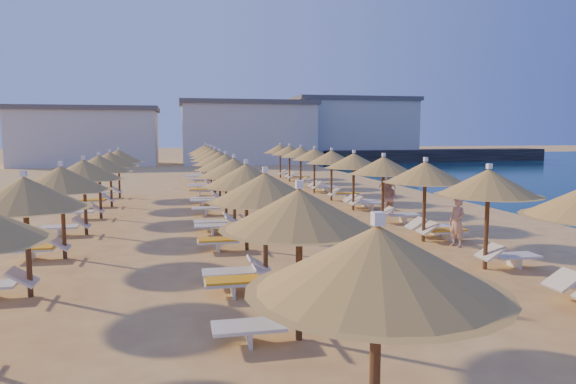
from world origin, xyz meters
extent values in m
plane|color=#E2B763|center=(0.00, 0.00, 0.00)|extent=(220.00, 220.00, 0.00)
cube|color=black|center=(27.16, 44.11, 0.75)|extent=(30.22, 6.34, 1.50)
cube|color=beige|center=(-14.86, 44.86, 3.00)|extent=(15.00, 8.00, 6.00)
cube|color=#59514C|center=(-14.86, 44.86, 6.25)|extent=(15.60, 8.48, 0.50)
cube|color=beige|center=(3.03, 44.44, 3.40)|extent=(15.00, 8.00, 6.80)
cube|color=#59514C|center=(3.03, 44.44, 7.05)|extent=(15.60, 8.48, 0.50)
cube|color=beige|center=(17.14, 47.76, 3.80)|extent=(15.00, 8.00, 7.60)
cube|color=#59514C|center=(17.14, 47.76, 7.85)|extent=(15.60, 8.48, 0.50)
cylinder|color=brown|center=(3.13, -3.80, 1.13)|extent=(0.12, 0.12, 2.26)
cone|color=olive|center=(3.13, -3.80, 2.36)|extent=(2.60, 2.60, 0.70)
cone|color=olive|center=(3.13, -3.80, 2.07)|extent=(2.81, 2.81, 0.12)
cube|color=white|center=(3.13, -3.80, 2.78)|extent=(0.12, 0.12, 0.14)
cylinder|color=brown|center=(3.13, -0.21, 1.13)|extent=(0.12, 0.12, 2.26)
cone|color=olive|center=(3.13, -0.21, 2.36)|extent=(2.60, 2.60, 0.70)
cone|color=olive|center=(3.13, -0.21, 2.07)|extent=(2.81, 2.81, 0.12)
cube|color=white|center=(3.13, -0.21, 2.78)|extent=(0.12, 0.12, 0.14)
cylinder|color=brown|center=(3.13, 3.38, 1.13)|extent=(0.12, 0.12, 2.26)
cone|color=olive|center=(3.13, 3.38, 2.36)|extent=(2.60, 2.60, 0.70)
cone|color=olive|center=(3.13, 3.38, 2.07)|extent=(2.81, 2.81, 0.12)
cube|color=white|center=(3.13, 3.38, 2.78)|extent=(0.12, 0.12, 0.14)
cylinder|color=brown|center=(3.13, 6.97, 1.13)|extent=(0.12, 0.12, 2.26)
cone|color=olive|center=(3.13, 6.97, 2.36)|extent=(2.60, 2.60, 0.70)
cone|color=olive|center=(3.13, 6.97, 2.07)|extent=(2.81, 2.81, 0.12)
cube|color=white|center=(3.13, 6.97, 2.78)|extent=(0.12, 0.12, 0.14)
cylinder|color=brown|center=(3.13, 10.56, 1.13)|extent=(0.12, 0.12, 2.26)
cone|color=olive|center=(3.13, 10.56, 2.36)|extent=(2.60, 2.60, 0.70)
cone|color=olive|center=(3.13, 10.56, 2.07)|extent=(2.81, 2.81, 0.12)
cube|color=white|center=(3.13, 10.56, 2.78)|extent=(0.12, 0.12, 0.14)
cylinder|color=brown|center=(3.13, 14.15, 1.13)|extent=(0.12, 0.12, 2.26)
cone|color=olive|center=(3.13, 14.15, 2.36)|extent=(2.60, 2.60, 0.70)
cone|color=olive|center=(3.13, 14.15, 2.07)|extent=(2.81, 2.81, 0.12)
cube|color=white|center=(3.13, 14.15, 2.78)|extent=(0.12, 0.12, 0.14)
cylinder|color=brown|center=(3.13, 17.74, 1.13)|extent=(0.12, 0.12, 2.26)
cone|color=olive|center=(3.13, 17.74, 2.36)|extent=(2.60, 2.60, 0.70)
cone|color=olive|center=(3.13, 17.74, 2.07)|extent=(2.81, 2.81, 0.12)
cube|color=white|center=(3.13, 17.74, 2.78)|extent=(0.12, 0.12, 0.14)
cylinder|color=brown|center=(3.13, 21.33, 1.13)|extent=(0.12, 0.12, 2.26)
cone|color=olive|center=(3.13, 21.33, 2.36)|extent=(2.60, 2.60, 0.70)
cone|color=olive|center=(3.13, 21.33, 2.07)|extent=(2.81, 2.81, 0.12)
cube|color=white|center=(3.13, 21.33, 2.78)|extent=(0.12, 0.12, 0.14)
cylinder|color=brown|center=(3.13, 24.91, 1.13)|extent=(0.12, 0.12, 2.26)
cone|color=olive|center=(3.13, 24.91, 2.36)|extent=(2.60, 2.60, 0.70)
cone|color=olive|center=(3.13, 24.91, 2.07)|extent=(2.81, 2.81, 0.12)
cube|color=white|center=(3.13, 24.91, 2.78)|extent=(0.12, 0.12, 0.14)
cylinder|color=brown|center=(-2.87, -10.98, 1.13)|extent=(0.12, 0.12, 2.26)
cone|color=olive|center=(-2.87, -10.98, 2.36)|extent=(2.60, 2.60, 0.70)
cone|color=olive|center=(-2.87, -10.98, 2.07)|extent=(2.81, 2.81, 0.12)
cube|color=white|center=(-2.87, -10.98, 2.78)|extent=(0.12, 0.12, 0.14)
cylinder|color=brown|center=(-2.87, -7.39, 1.13)|extent=(0.12, 0.12, 2.26)
cone|color=olive|center=(-2.87, -7.39, 2.36)|extent=(2.60, 2.60, 0.70)
cone|color=olive|center=(-2.87, -7.39, 2.07)|extent=(2.81, 2.81, 0.12)
cube|color=white|center=(-2.87, -7.39, 2.78)|extent=(0.12, 0.12, 0.14)
cylinder|color=brown|center=(-2.87, -3.80, 1.13)|extent=(0.12, 0.12, 2.26)
cone|color=olive|center=(-2.87, -3.80, 2.36)|extent=(2.60, 2.60, 0.70)
cone|color=olive|center=(-2.87, -3.80, 2.07)|extent=(2.81, 2.81, 0.12)
cube|color=white|center=(-2.87, -3.80, 2.78)|extent=(0.12, 0.12, 0.14)
cylinder|color=brown|center=(-2.87, -0.21, 1.13)|extent=(0.12, 0.12, 2.26)
cone|color=olive|center=(-2.87, -0.21, 2.36)|extent=(2.60, 2.60, 0.70)
cone|color=olive|center=(-2.87, -0.21, 2.07)|extent=(2.81, 2.81, 0.12)
cube|color=white|center=(-2.87, -0.21, 2.78)|extent=(0.12, 0.12, 0.14)
cylinder|color=brown|center=(-2.87, 3.38, 1.13)|extent=(0.12, 0.12, 2.26)
cone|color=olive|center=(-2.87, 3.38, 2.36)|extent=(2.60, 2.60, 0.70)
cone|color=olive|center=(-2.87, 3.38, 2.07)|extent=(2.81, 2.81, 0.12)
cube|color=white|center=(-2.87, 3.38, 2.78)|extent=(0.12, 0.12, 0.14)
cylinder|color=brown|center=(-2.87, 6.97, 1.13)|extent=(0.12, 0.12, 2.26)
cone|color=olive|center=(-2.87, 6.97, 2.36)|extent=(2.60, 2.60, 0.70)
cone|color=olive|center=(-2.87, 6.97, 2.07)|extent=(2.81, 2.81, 0.12)
cube|color=white|center=(-2.87, 6.97, 2.78)|extent=(0.12, 0.12, 0.14)
cylinder|color=brown|center=(-2.87, 10.56, 1.13)|extent=(0.12, 0.12, 2.26)
cone|color=olive|center=(-2.87, 10.56, 2.36)|extent=(2.60, 2.60, 0.70)
cone|color=olive|center=(-2.87, 10.56, 2.07)|extent=(2.81, 2.81, 0.12)
cube|color=white|center=(-2.87, 10.56, 2.78)|extent=(0.12, 0.12, 0.14)
cylinder|color=brown|center=(-2.87, 14.15, 1.13)|extent=(0.12, 0.12, 2.26)
cone|color=olive|center=(-2.87, 14.15, 2.36)|extent=(2.60, 2.60, 0.70)
cone|color=olive|center=(-2.87, 14.15, 2.07)|extent=(2.81, 2.81, 0.12)
cube|color=white|center=(-2.87, 14.15, 2.78)|extent=(0.12, 0.12, 0.14)
cylinder|color=brown|center=(-2.87, 17.74, 1.13)|extent=(0.12, 0.12, 2.26)
cone|color=olive|center=(-2.87, 17.74, 2.36)|extent=(2.60, 2.60, 0.70)
cone|color=olive|center=(-2.87, 17.74, 2.07)|extent=(2.81, 2.81, 0.12)
cube|color=white|center=(-2.87, 17.74, 2.78)|extent=(0.12, 0.12, 0.14)
cylinder|color=brown|center=(-2.87, 21.33, 1.13)|extent=(0.12, 0.12, 2.26)
cone|color=olive|center=(-2.87, 21.33, 2.36)|extent=(2.60, 2.60, 0.70)
cone|color=olive|center=(-2.87, 21.33, 2.07)|extent=(2.81, 2.81, 0.12)
cube|color=white|center=(-2.87, 21.33, 2.78)|extent=(0.12, 0.12, 0.14)
cylinder|color=brown|center=(-2.87, 24.91, 1.13)|extent=(0.12, 0.12, 2.26)
cone|color=olive|center=(-2.87, 24.91, 2.36)|extent=(2.60, 2.60, 0.70)
cone|color=olive|center=(-2.87, 24.91, 2.07)|extent=(2.81, 2.81, 0.12)
cube|color=white|center=(-2.87, 24.91, 2.78)|extent=(0.12, 0.12, 0.14)
cylinder|color=brown|center=(-8.23, -3.80, 1.13)|extent=(0.12, 0.12, 2.26)
cone|color=olive|center=(-8.23, -3.80, 2.36)|extent=(2.60, 2.60, 0.70)
cone|color=olive|center=(-8.23, -3.80, 2.07)|extent=(2.81, 2.81, 0.12)
cube|color=white|center=(-8.23, -3.80, 2.78)|extent=(0.12, 0.12, 0.14)
cylinder|color=brown|center=(-8.23, -0.21, 1.13)|extent=(0.12, 0.12, 2.26)
cone|color=olive|center=(-8.23, -0.21, 2.36)|extent=(2.60, 2.60, 0.70)
cone|color=olive|center=(-8.23, -0.21, 2.07)|extent=(2.81, 2.81, 0.12)
cube|color=white|center=(-8.23, -0.21, 2.78)|extent=(0.12, 0.12, 0.14)
cylinder|color=brown|center=(-8.23, 3.38, 1.13)|extent=(0.12, 0.12, 2.26)
cone|color=olive|center=(-8.23, 3.38, 2.36)|extent=(2.60, 2.60, 0.70)
cone|color=olive|center=(-8.23, 3.38, 2.07)|extent=(2.81, 2.81, 0.12)
cube|color=white|center=(-8.23, 3.38, 2.78)|extent=(0.12, 0.12, 0.14)
cylinder|color=brown|center=(-8.23, 6.97, 1.13)|extent=(0.12, 0.12, 2.26)
cone|color=olive|center=(-8.23, 6.97, 2.36)|extent=(2.60, 2.60, 0.70)
cone|color=olive|center=(-8.23, 6.97, 2.07)|extent=(2.81, 2.81, 0.12)
cube|color=white|center=(-8.23, 6.97, 2.78)|extent=(0.12, 0.12, 0.14)
cylinder|color=brown|center=(-8.23, 10.56, 1.13)|extent=(0.12, 0.12, 2.26)
cone|color=olive|center=(-8.23, 10.56, 2.36)|extent=(2.60, 2.60, 0.70)
cone|color=olive|center=(-8.23, 10.56, 2.07)|extent=(2.81, 2.81, 0.12)
cube|color=white|center=(-8.23, 10.56, 2.78)|extent=(0.12, 0.12, 0.14)
cylinder|color=brown|center=(-8.23, 14.15, 1.13)|extent=(0.12, 0.12, 2.26)
cone|color=olive|center=(-8.23, 14.15, 2.36)|extent=(2.60, 2.60, 0.70)
cone|color=olive|center=(-8.23, 14.15, 2.07)|extent=(2.81, 2.81, 0.12)
cube|color=white|center=(-8.23, 14.15, 2.78)|extent=(0.12, 0.12, 0.14)
cube|color=silver|center=(3.28, -6.49, 0.46)|extent=(0.58, 0.66, 0.40)
cube|color=silver|center=(-3.77, -7.39, 0.32)|extent=(1.27, 0.66, 0.06)
cube|color=silver|center=(-3.77, -7.39, 0.16)|extent=(0.06, 0.59, 0.32)
cube|color=silver|center=(-3.02, -7.39, 0.46)|extent=(0.58, 0.66, 0.40)
cube|color=silver|center=(4.03, -3.80, 0.32)|extent=(1.27, 0.66, 0.06)
cube|color=silver|center=(4.03, -3.80, 0.16)|extent=(0.06, 0.59, 0.32)
cube|color=silver|center=(3.28, -3.80, 0.46)|extent=(0.58, 0.66, 0.40)
cube|color=silver|center=(-3.77, -3.80, 0.32)|extent=(1.27, 0.66, 0.06)
cube|color=silver|center=(-3.77, -3.80, 0.16)|extent=(0.06, 0.59, 0.32)
cube|color=silver|center=(-3.02, -3.80, 0.46)|extent=(0.58, 0.66, 0.40)
cube|color=silver|center=(-3.77, -4.70, 0.32)|extent=(1.27, 0.66, 0.06)
cube|color=silver|center=(-3.77, -4.70, 0.16)|extent=(0.06, 0.59, 0.32)
cube|color=silver|center=(-3.02, -4.70, 0.46)|extent=(0.58, 0.66, 0.40)
cube|color=gold|center=(-3.77, -4.70, 0.38)|extent=(1.22, 0.60, 0.05)
cube|color=silver|center=(4.03, -0.21, 0.32)|extent=(1.27, 0.66, 0.06)
cube|color=silver|center=(4.03, -0.21, 0.16)|extent=(0.06, 0.59, 0.32)
cube|color=silver|center=(3.28, -0.21, 0.46)|extent=(0.58, 0.66, 0.40)
cube|color=gold|center=(4.03, -0.21, 0.38)|extent=(1.22, 0.60, 0.05)
cube|color=silver|center=(4.03, 0.69, 0.32)|extent=(1.27, 0.66, 0.06)
cube|color=silver|center=(4.03, 0.69, 0.16)|extent=(0.06, 0.59, 0.32)
cube|color=silver|center=(3.28, 0.69, 0.46)|extent=(0.58, 0.66, 0.40)
cube|color=silver|center=(-3.77, -0.21, 0.32)|extent=(1.27, 0.66, 0.06)
cube|color=silver|center=(-3.77, -0.21, 0.16)|extent=(0.06, 0.59, 0.32)
cube|color=silver|center=(-3.02, -0.21, 0.46)|extent=(0.58, 0.66, 0.40)
cube|color=gold|center=(-3.77, -0.21, 0.38)|extent=(1.22, 0.60, 0.05)
cube|color=silver|center=(4.03, 3.38, 0.32)|extent=(1.27, 0.66, 0.06)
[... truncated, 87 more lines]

